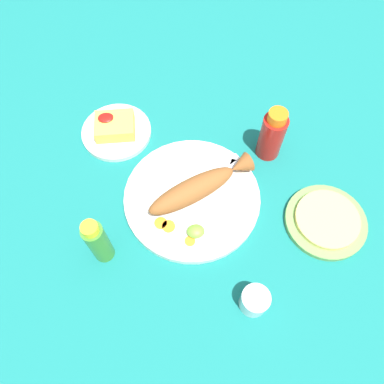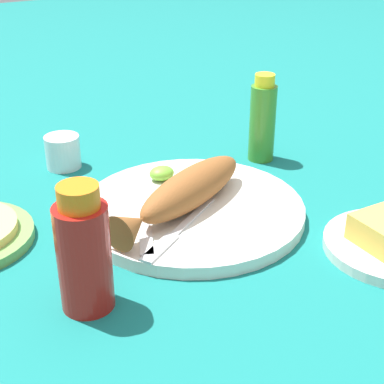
% 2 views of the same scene
% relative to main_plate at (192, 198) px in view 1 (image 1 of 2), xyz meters
% --- Properties ---
extents(ground_plane, '(4.00, 4.00, 0.00)m').
position_rel_main_plate_xyz_m(ground_plane, '(0.00, 0.00, -0.01)').
color(ground_plane, '#146B66').
extents(main_plate, '(0.32, 0.32, 0.02)m').
position_rel_main_plate_xyz_m(main_plate, '(0.00, 0.00, 0.00)').
color(main_plate, silver).
rests_on(main_plate, ground_plane).
extents(fried_fish, '(0.27, 0.16, 0.05)m').
position_rel_main_plate_xyz_m(fried_fish, '(-0.02, -0.01, 0.04)').
color(fried_fish, brown).
rests_on(fried_fish, main_plate).
extents(fork_near, '(0.16, 0.11, 0.00)m').
position_rel_main_plate_xyz_m(fork_near, '(-0.06, -0.06, 0.01)').
color(fork_near, silver).
rests_on(fork_near, main_plate).
extents(fork_far, '(0.09, 0.17, 0.00)m').
position_rel_main_plate_xyz_m(fork_far, '(-0.08, -0.02, 0.01)').
color(fork_far, silver).
rests_on(fork_far, main_plate).
extents(carrot_slice_near, '(0.03, 0.03, 0.00)m').
position_rel_main_plate_xyz_m(carrot_slice_near, '(0.06, 0.07, 0.01)').
color(carrot_slice_near, orange).
rests_on(carrot_slice_near, main_plate).
extents(carrot_slice_mid, '(0.03, 0.03, 0.00)m').
position_rel_main_plate_xyz_m(carrot_slice_mid, '(0.08, 0.06, 0.01)').
color(carrot_slice_mid, orange).
rests_on(carrot_slice_mid, main_plate).
extents(carrot_slice_far, '(0.02, 0.02, 0.00)m').
position_rel_main_plate_xyz_m(carrot_slice_far, '(0.01, 0.11, 0.01)').
color(carrot_slice_far, orange).
rests_on(carrot_slice_far, main_plate).
extents(lime_wedge_main, '(0.04, 0.03, 0.02)m').
position_rel_main_plate_xyz_m(lime_wedge_main, '(0.00, 0.09, 0.02)').
color(lime_wedge_main, '#6BB233').
rests_on(lime_wedge_main, main_plate).
extents(hot_sauce_bottle_red, '(0.06, 0.06, 0.15)m').
position_rel_main_plate_xyz_m(hot_sauce_bottle_red, '(-0.21, -0.12, 0.06)').
color(hot_sauce_bottle_red, '#B21914').
rests_on(hot_sauce_bottle_red, ground_plane).
extents(hot_sauce_bottle_green, '(0.04, 0.04, 0.15)m').
position_rel_main_plate_xyz_m(hot_sauce_bottle_green, '(0.21, 0.12, 0.06)').
color(hot_sauce_bottle_green, '#3D8428').
rests_on(hot_sauce_bottle_green, ground_plane).
extents(salt_cup, '(0.06, 0.06, 0.06)m').
position_rel_main_plate_xyz_m(salt_cup, '(-0.11, 0.26, 0.02)').
color(salt_cup, silver).
rests_on(salt_cup, ground_plane).
extents(side_plate_fries, '(0.18, 0.18, 0.01)m').
position_rel_main_plate_xyz_m(side_plate_fries, '(0.18, -0.21, -0.00)').
color(side_plate_fries, silver).
rests_on(side_plate_fries, ground_plane).
extents(fries_pile, '(0.10, 0.08, 0.04)m').
position_rel_main_plate_xyz_m(fries_pile, '(0.18, -0.21, 0.02)').
color(fries_pile, gold).
rests_on(fries_pile, side_plate_fries).
extents(tortilla_plate, '(0.19, 0.19, 0.01)m').
position_rel_main_plate_xyz_m(tortilla_plate, '(-0.30, 0.09, -0.00)').
color(tortilla_plate, '#6B9E4C').
rests_on(tortilla_plate, ground_plane).
extents(tortilla_stack, '(0.15, 0.15, 0.01)m').
position_rel_main_plate_xyz_m(tortilla_stack, '(-0.30, 0.09, 0.01)').
color(tortilla_stack, '#E0C666').
rests_on(tortilla_stack, tortilla_plate).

